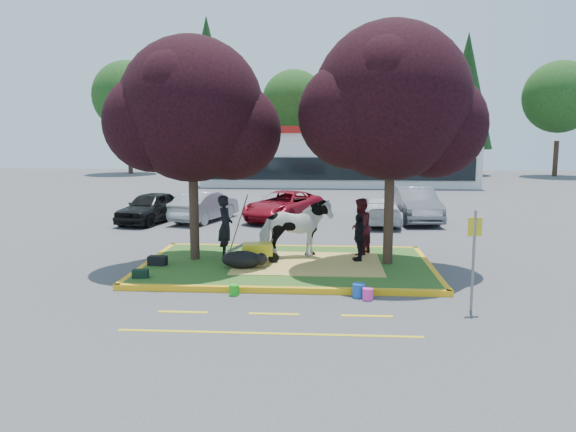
# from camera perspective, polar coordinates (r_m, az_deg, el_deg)

# --- Properties ---
(ground) EXTENTS (90.00, 90.00, 0.00)m
(ground) POSITION_cam_1_polar(r_m,az_deg,el_deg) (16.34, -0.08, -5.31)
(ground) COLOR #424244
(ground) RESTS_ON ground
(median_island) EXTENTS (8.00, 5.00, 0.15)m
(median_island) POSITION_cam_1_polar(r_m,az_deg,el_deg) (16.32, -0.08, -5.06)
(median_island) COLOR #26551A
(median_island) RESTS_ON ground
(curb_near) EXTENTS (8.30, 0.16, 0.15)m
(curb_near) POSITION_cam_1_polar(r_m,az_deg,el_deg) (13.83, -0.82, -7.53)
(curb_near) COLOR #F2B014
(curb_near) RESTS_ON ground
(curb_far) EXTENTS (8.30, 0.16, 0.15)m
(curb_far) POSITION_cam_1_polar(r_m,az_deg,el_deg) (18.84, 0.46, -3.24)
(curb_far) COLOR #F2B014
(curb_far) RESTS_ON ground
(curb_left) EXTENTS (0.16, 5.30, 0.15)m
(curb_left) POSITION_cam_1_polar(r_m,az_deg,el_deg) (17.09, -13.91, -4.69)
(curb_left) COLOR #F2B014
(curb_left) RESTS_ON ground
(curb_right) EXTENTS (0.16, 5.30, 0.15)m
(curb_right) POSITION_cam_1_polar(r_m,az_deg,el_deg) (16.56, 14.21, -5.12)
(curb_right) COLOR #F2B014
(curb_right) RESTS_ON ground
(straw_bedding) EXTENTS (4.20, 3.00, 0.01)m
(straw_bedding) POSITION_cam_1_polar(r_m,az_deg,el_deg) (16.27, 2.04, -4.81)
(straw_bedding) COLOR #D9BE59
(straw_bedding) RESTS_ON median_island
(tree_purple_left) EXTENTS (5.06, 4.20, 6.51)m
(tree_purple_left) POSITION_cam_1_polar(r_m,az_deg,el_deg) (16.68, -9.71, 9.95)
(tree_purple_left) COLOR black
(tree_purple_left) RESTS_ON median_island
(tree_purple_right) EXTENTS (5.30, 4.40, 6.82)m
(tree_purple_right) POSITION_cam_1_polar(r_m,az_deg,el_deg) (16.14, 10.55, 10.70)
(tree_purple_right) COLOR black
(tree_purple_right) RESTS_ON median_island
(fire_lane_stripe_a) EXTENTS (1.10, 0.12, 0.01)m
(fire_lane_stripe_a) POSITION_cam_1_polar(r_m,az_deg,el_deg) (12.65, -10.63, -9.56)
(fire_lane_stripe_a) COLOR yellow
(fire_lane_stripe_a) RESTS_ON ground
(fire_lane_stripe_b) EXTENTS (1.10, 0.12, 0.01)m
(fire_lane_stripe_b) POSITION_cam_1_polar(r_m,az_deg,el_deg) (12.31, -1.44, -9.92)
(fire_lane_stripe_b) COLOR yellow
(fire_lane_stripe_b) RESTS_ON ground
(fire_lane_stripe_c) EXTENTS (1.10, 0.12, 0.01)m
(fire_lane_stripe_c) POSITION_cam_1_polar(r_m,az_deg,el_deg) (12.30, 8.03, -10.02)
(fire_lane_stripe_c) COLOR yellow
(fire_lane_stripe_c) RESTS_ON ground
(fire_lane_long) EXTENTS (6.00, 0.10, 0.01)m
(fire_lane_long) POSITION_cam_1_polar(r_m,az_deg,el_deg) (11.18, -2.01, -11.84)
(fire_lane_long) COLOR yellow
(fire_lane_long) RESTS_ON ground
(retail_building) EXTENTS (20.40, 8.40, 4.40)m
(retail_building) POSITION_cam_1_polar(r_m,az_deg,el_deg) (43.86, 5.07, 6.23)
(retail_building) COLOR silver
(retail_building) RESTS_ON ground
(treeline) EXTENTS (46.58, 7.80, 14.63)m
(treeline) POSITION_cam_1_polar(r_m,az_deg,el_deg) (53.59, 4.09, 12.49)
(treeline) COLOR black
(treeline) RESTS_ON ground
(cow) EXTENTS (2.31, 1.51, 1.79)m
(cow) POSITION_cam_1_polar(r_m,az_deg,el_deg) (16.80, 0.73, -1.29)
(cow) COLOR silver
(cow) RESTS_ON median_island
(calf) EXTENTS (1.23, 0.83, 0.49)m
(calf) POSITION_cam_1_polar(r_m,az_deg,el_deg) (15.70, -4.70, -4.43)
(calf) COLOR black
(calf) RESTS_ON median_island
(handler) EXTENTS (0.56, 0.75, 1.88)m
(handler) POSITION_cam_1_polar(r_m,az_deg,el_deg) (17.10, -6.39, -1.03)
(handler) COLOR black
(handler) RESTS_ON median_island
(visitor_a) EXTENTS (0.98, 1.06, 1.76)m
(visitor_a) POSITION_cam_1_polar(r_m,az_deg,el_deg) (17.41, 7.35, -1.07)
(visitor_a) COLOR #431319
(visitor_a) RESTS_ON median_island
(visitor_b) EXTENTS (0.44, 0.86, 1.41)m
(visitor_b) POSITION_cam_1_polar(r_m,az_deg,el_deg) (16.56, 7.21, -2.18)
(visitor_b) COLOR black
(visitor_b) RESTS_ON median_island
(wheelbarrow) EXTENTS (1.55, 0.63, 0.58)m
(wheelbarrow) POSITION_cam_1_polar(r_m,az_deg,el_deg) (16.25, -3.10, -3.41)
(wheelbarrow) COLOR black
(wheelbarrow) RESTS_ON median_island
(gear_bag_dark) EXTENTS (0.53, 0.31, 0.26)m
(gear_bag_dark) POSITION_cam_1_polar(r_m,az_deg,el_deg) (16.45, -13.11, -4.43)
(gear_bag_dark) COLOR black
(gear_bag_dark) RESTS_ON median_island
(gear_bag_green) EXTENTS (0.43, 0.30, 0.21)m
(gear_bag_green) POSITION_cam_1_polar(r_m,az_deg,el_deg) (15.15, -14.76, -5.69)
(gear_bag_green) COLOR black
(gear_bag_green) RESTS_ON median_island
(sign_post) EXTENTS (0.31, 0.10, 2.24)m
(sign_post) POSITION_cam_1_polar(r_m,az_deg,el_deg) (12.78, 18.36, -3.35)
(sign_post) COLOR slate
(sign_post) RESTS_ON ground
(bucket_green) EXTENTS (0.28, 0.28, 0.26)m
(bucket_green) POSITION_cam_1_polar(r_m,az_deg,el_deg) (13.70, -5.49, -7.50)
(bucket_green) COLOR green
(bucket_green) RESTS_ON ground
(bucket_pink) EXTENTS (0.28, 0.28, 0.28)m
(bucket_pink) POSITION_cam_1_polar(r_m,az_deg,el_deg) (13.40, 8.11, -7.86)
(bucket_pink) COLOR #F937AD
(bucket_pink) RESTS_ON ground
(bucket_blue) EXTENTS (0.37, 0.37, 0.33)m
(bucket_blue) POSITION_cam_1_polar(r_m,az_deg,el_deg) (13.58, 7.21, -7.51)
(bucket_blue) COLOR blue
(bucket_blue) RESTS_ON ground
(car_black) EXTENTS (2.46, 4.21, 1.34)m
(car_black) POSITION_cam_1_polar(r_m,az_deg,el_deg) (25.24, -13.79, 0.86)
(car_black) COLOR black
(car_black) RESTS_ON ground
(car_silver) EXTENTS (2.54, 4.31, 1.34)m
(car_silver) POSITION_cam_1_polar(r_m,az_deg,el_deg) (25.27, -8.45, 1.02)
(car_silver) COLOR gray
(car_silver) RESTS_ON ground
(car_red) EXTENTS (3.87, 5.18, 1.31)m
(car_red) POSITION_cam_1_polar(r_m,az_deg,el_deg) (25.19, -0.45, 1.05)
(car_red) COLOR maroon
(car_red) RESTS_ON ground
(car_white) EXTENTS (1.74, 4.18, 1.21)m
(car_white) POSITION_cam_1_polar(r_m,az_deg,el_deg) (24.47, 9.21, 0.61)
(car_white) COLOR silver
(car_white) RESTS_ON ground
(car_grey) EXTENTS (1.95, 4.70, 1.51)m
(car_grey) POSITION_cam_1_polar(r_m,az_deg,el_deg) (25.50, 12.74, 1.16)
(car_grey) COLOR slate
(car_grey) RESTS_ON ground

